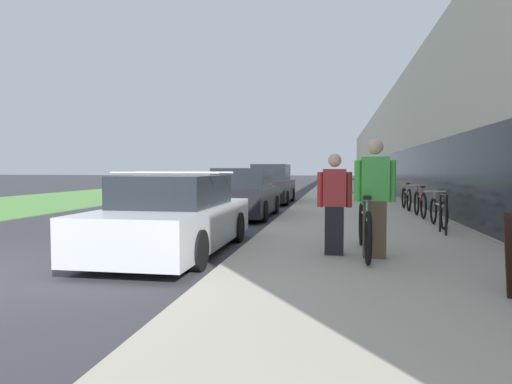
{
  "coord_description": "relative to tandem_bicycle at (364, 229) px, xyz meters",
  "views": [
    {
      "loc": [
        5.25,
        -5.23,
        1.46
      ],
      "look_at": [
        2.14,
        12.5,
        0.58
      ],
      "focal_mm": 32.0,
      "sensor_mm": 36.0,
      "label": 1
    }
  ],
  "objects": [
    {
      "name": "parked_sedan_far",
      "position": [
        -3.23,
        12.16,
        0.25
      ],
      "size": [
        1.78,
        4.4,
        1.69
      ],
      "color": "black",
      "rests_on": "ground"
    },
    {
      "name": "person_rider",
      "position": [
        0.13,
        -0.3,
        0.51
      ],
      "size": [
        0.62,
        0.24,
        1.83
      ],
      "color": "brown",
      "rests_on": "sidewalk_slab"
    },
    {
      "name": "sidewalk_slab",
      "position": [
        0.2,
        18.74,
        -0.46
      ],
      "size": [
        4.58,
        70.0,
        0.1
      ],
      "color": "#B2AA99",
      "rests_on": "ground"
    },
    {
      "name": "bike_rack_hoop",
      "position": [
        1.79,
        2.65,
        0.1
      ],
      "size": [
        0.05,
        0.6,
        0.84
      ],
      "color": "black",
      "rests_on": "sidewalk_slab"
    },
    {
      "name": "vintage_roadster_curbside",
      "position": [
        -3.26,
        6.19,
        0.17
      ],
      "size": [
        1.86,
        4.13,
        1.5
      ],
      "color": "black",
      "rests_on": "ground"
    },
    {
      "name": "tandem_bicycle",
      "position": [
        0.0,
        0.0,
        0.0
      ],
      "size": [
        0.52,
        2.5,
        0.97
      ],
      "color": "black",
      "rests_on": "sidewalk_slab"
    },
    {
      "name": "cruiser_bike_middle",
      "position": [
        1.92,
        6.14,
        -0.02
      ],
      "size": [
        0.52,
        1.8,
        0.91
      ],
      "color": "black",
      "rests_on": "sidewalk_slab"
    },
    {
      "name": "parked_sedan_curbside",
      "position": [
        -3.24,
        0.09,
        0.12
      ],
      "size": [
        1.88,
        4.46,
        1.42
      ],
      "color": "silver",
      "rests_on": "ground"
    },
    {
      "name": "lawn_strip",
      "position": [
        -13.72,
        22.74,
        -0.5
      ],
      "size": [
        7.98,
        70.0,
        0.03
      ],
      "color": "#5B9347",
      "rests_on": "ground"
    },
    {
      "name": "person_bystander",
      "position": [
        -0.48,
        -0.15,
        0.4
      ],
      "size": [
        0.55,
        0.21,
        1.61
      ],
      "color": "black",
      "rests_on": "sidewalk_slab"
    },
    {
      "name": "cruiser_bike_nearest",
      "position": [
        1.94,
        3.85,
        -0.05
      ],
      "size": [
        0.52,
        1.78,
        0.83
      ],
      "color": "black",
      "rests_on": "sidewalk_slab"
    },
    {
      "name": "cruiser_bike_farthest",
      "position": [
        1.9,
        8.55,
        -0.02
      ],
      "size": [
        0.52,
        1.87,
        0.93
      ],
      "color": "black",
      "rests_on": "sidewalk_slab"
    },
    {
      "name": "storefront_facade",
      "position": [
        7.52,
        26.74,
        2.46
      ],
      "size": [
        10.01,
        70.0,
        5.95
      ],
      "color": "beige",
      "rests_on": "ground"
    }
  ]
}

